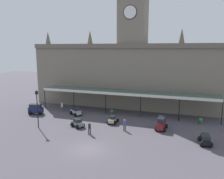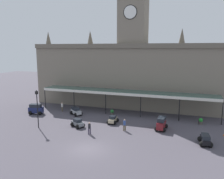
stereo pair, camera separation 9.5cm
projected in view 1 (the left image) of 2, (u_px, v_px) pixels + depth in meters
name	position (u px, v px, depth m)	size (l,w,h in m)	color
ground_plane	(88.00, 149.00, 25.82)	(140.00, 140.00, 0.00)	#4B4650
station_building	(132.00, 71.00, 43.75)	(38.50, 6.21, 21.49)	slate
entrance_canopy	(125.00, 92.00, 39.32)	(30.43, 3.26, 3.94)	#38564C
car_silver_estate	(76.00, 112.00, 38.96)	(2.42, 2.28, 1.27)	#B2B5BA
car_maroon_van	(161.00, 124.00, 31.91)	(1.71, 2.46, 1.77)	maroon
car_black_estate	(205.00, 140.00, 27.03)	(1.69, 2.33, 1.27)	black
car_beige_sedan	(113.00, 120.00, 34.68)	(1.55, 2.07, 1.19)	tan
car_grey_sedan	(78.00, 124.00, 33.05)	(2.25, 2.07, 1.19)	slate
car_navy_van	(36.00, 110.00, 39.37)	(2.56, 1.97, 1.77)	#19214C
pedestrian_beside_cars	(62.00, 107.00, 41.05)	(0.34, 0.34, 1.67)	brown
pedestrian_crossing_forecourt	(125.00, 124.00, 31.42)	(0.34, 0.34, 1.67)	brown
pedestrian_near_entrance	(89.00, 128.00, 30.12)	(0.35, 0.34, 1.67)	#3F384C
victorian_lamppost	(37.00, 105.00, 32.19)	(0.30, 0.30, 5.43)	black
planter_by_canopy	(201.00, 121.00, 34.22)	(0.60, 0.60, 0.96)	#47423D
planter_near_kerb	(112.00, 112.00, 38.91)	(0.60, 0.60, 0.96)	#47423D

